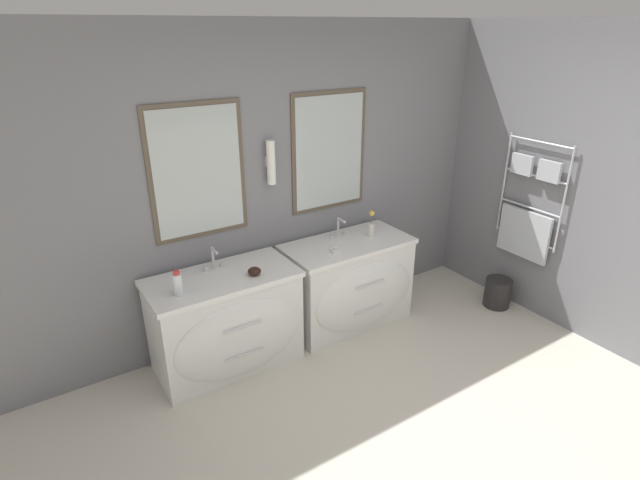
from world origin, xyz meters
TOP-DOWN VIEW (x-y plane):
  - ground_plane at (0.00, 0.00)m, footprint 16.00×16.00m
  - wall_back at (-0.01, 2.10)m, footprint 5.64×0.15m
  - wall_right at (2.05, 0.94)m, footprint 0.13×4.11m
  - vanity_left at (-0.75, 1.72)m, footprint 1.14×0.64m
  - vanity_right at (0.43, 1.72)m, footprint 1.14×0.64m
  - faucet_left at (-0.75, 1.90)m, footprint 0.17×0.12m
  - faucet_right at (0.43, 1.90)m, footprint 0.17×0.12m
  - toiletry_bottle at (-1.11, 1.66)m, footprint 0.07×0.07m
  - amenity_bowl at (-0.53, 1.65)m, footprint 0.10×0.10m
  - flower_vase at (0.68, 1.76)m, footprint 0.05×0.05m
  - soap_dish at (0.23, 1.66)m, footprint 0.08×0.06m
  - waste_bin at (1.82, 1.17)m, footprint 0.25×0.25m

SIDE VIEW (x-z plane):
  - ground_plane at x=0.00m, z-range 0.00..0.00m
  - waste_bin at x=1.82m, z-range 0.01..0.29m
  - vanity_left at x=-0.75m, z-range 0.01..0.80m
  - vanity_right at x=0.43m, z-range 0.01..0.80m
  - soap_dish at x=0.23m, z-range 0.79..0.83m
  - amenity_bowl at x=-0.53m, z-range 0.79..0.85m
  - toiletry_bottle at x=-1.11m, z-range 0.79..0.97m
  - faucet_left at x=-0.75m, z-range 0.79..0.97m
  - faucet_right at x=0.43m, z-range 0.79..0.97m
  - flower_vase at x=0.68m, z-range 0.77..1.01m
  - wall_right at x=2.05m, z-range -0.01..2.59m
  - wall_back at x=-0.01m, z-range 0.01..2.61m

